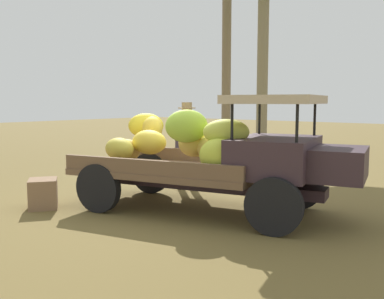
% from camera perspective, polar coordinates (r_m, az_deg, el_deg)
% --- Properties ---
extents(ground_plane, '(60.00, 60.00, 0.00)m').
position_cam_1_polar(ground_plane, '(7.43, -1.27, -7.18)').
color(ground_plane, brown).
extents(truck, '(4.65, 2.59, 1.83)m').
position_cam_1_polar(truck, '(6.70, 3.77, -0.80)').
color(truck, '#36262E').
rests_on(truck, ground).
extents(farmer, '(0.55, 0.51, 1.72)m').
position_cam_1_polar(farmer, '(8.46, -0.69, 1.20)').
color(farmer, '#41483F').
rests_on(farmer, ground).
extents(wooden_crate, '(0.66, 0.65, 0.48)m').
position_cam_1_polar(wooden_crate, '(7.51, -19.05, -5.51)').
color(wooden_crate, '#876549').
rests_on(wooden_crate, ground).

